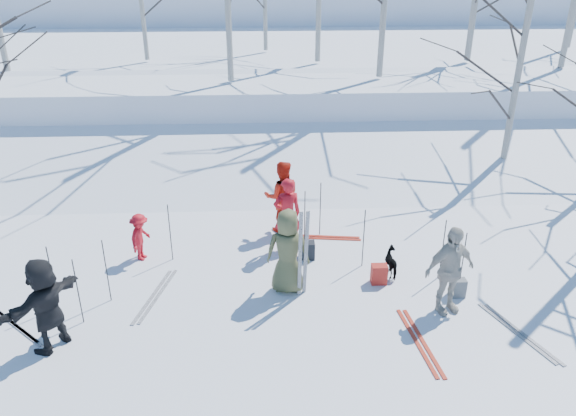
{
  "coord_description": "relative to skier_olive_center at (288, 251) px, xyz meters",
  "views": [
    {
      "loc": [
        -0.51,
        -9.14,
        6.37
      ],
      "look_at": [
        0.0,
        1.5,
        1.3
      ],
      "focal_mm": 35.0,
      "sensor_mm": 36.0,
      "label": 1
    }
  ],
  "objects": [
    {
      "name": "ground",
      "position": [
        0.06,
        -0.4,
        -0.88
      ],
      "size": [
        120.0,
        120.0,
        0.0
      ],
      "primitive_type": "plane",
      "color": "white",
      "rests_on": "ground"
    },
    {
      "name": "snow_ramp",
      "position": [
        0.06,
        6.6,
        -0.73
      ],
      "size": [
        70.0,
        9.49,
        4.12
      ],
      "primitive_type": "cube",
      "rotation": [
        0.3,
        0.0,
        0.0
      ],
      "color": "white",
      "rests_on": "ground"
    },
    {
      "name": "snow_plateau",
      "position": [
        0.06,
        16.6,
        0.12
      ],
      "size": [
        70.0,
        18.0,
        2.2
      ],
      "primitive_type": "cube",
      "color": "white",
      "rests_on": "ground"
    },
    {
      "name": "far_hill",
      "position": [
        0.06,
        37.6,
        1.12
      ],
      "size": [
        90.0,
        30.0,
        6.0
      ],
      "primitive_type": "cube",
      "color": "white",
      "rests_on": "ground"
    },
    {
      "name": "skier_olive_center",
      "position": [
        0.0,
        0.0,
        0.0
      ],
      "size": [
        0.93,
        0.67,
        1.76
      ],
      "primitive_type": "imported",
      "rotation": [
        0.0,
        0.0,
        3.01
      ],
      "color": "#4B4F2F",
      "rests_on": "ground"
    },
    {
      "name": "skier_red_north",
      "position": [
        0.07,
        1.68,
        -0.01
      ],
      "size": [
        0.71,
        0.54,
        1.73
      ],
      "primitive_type": "imported",
      "rotation": [
        0.0,
        0.0,
        3.36
      ],
      "color": "red",
      "rests_on": "ground"
    },
    {
      "name": "skier_redor_behind",
      "position": [
        -0.01,
        2.6,
        0.01
      ],
      "size": [
        0.89,
        0.71,
        1.77
      ],
      "primitive_type": "imported",
      "rotation": [
        0.0,
        0.0,
        3.18
      ],
      "color": "red",
      "rests_on": "ground"
    },
    {
      "name": "skier_red_seated",
      "position": [
        -3.16,
        1.37,
        -0.34
      ],
      "size": [
        0.58,
        0.78,
        1.09
      ],
      "primitive_type": "imported",
      "rotation": [
        0.0,
        0.0,
        1.3
      ],
      "color": "red",
      "rests_on": "ground"
    },
    {
      "name": "skier_cream_east",
      "position": [
        2.95,
        -0.85,
        0.01
      ],
      "size": [
        1.12,
        0.73,
        1.77
      ],
      "primitive_type": "imported",
      "rotation": [
        0.0,
        0.0,
        0.31
      ],
      "color": "beige",
      "rests_on": "ground"
    },
    {
      "name": "skier_grey_west",
      "position": [
        -4.14,
        -1.56,
        -0.02
      ],
      "size": [
        1.28,
        1.63,
        1.72
      ],
      "primitive_type": "imported",
      "rotation": [
        0.0,
        0.0,
        4.15
      ],
      "color": "black",
      "rests_on": "ground"
    },
    {
      "name": "dog",
      "position": [
        2.24,
        0.48,
        -0.6
      ],
      "size": [
        0.39,
        0.69,
        0.55
      ],
      "primitive_type": "imported",
      "rotation": [
        0.0,
        0.0,
        3.3
      ],
      "color": "black",
      "rests_on": "ground"
    },
    {
      "name": "upright_ski_left",
      "position": [
        0.22,
        -0.27,
        0.07
      ],
      "size": [
        0.09,
        0.16,
        1.9
      ],
      "primitive_type": "cube",
      "rotation": [
        0.07,
        0.0,
        0.13
      ],
      "color": "silver",
      "rests_on": "ground"
    },
    {
      "name": "upright_ski_right",
      "position": [
        0.34,
        -0.21,
        0.07
      ],
      "size": [
        0.11,
        0.23,
        1.89
      ],
      "primitive_type": "cube",
      "rotation": [
        0.1,
        0.0,
        0.21
      ],
      "color": "silver",
      "rests_on": "ground"
    },
    {
      "name": "ski_pair_a",
      "position": [
        2.24,
        -1.77,
        -0.87
      ],
      "size": [
        0.63,
        1.95,
        0.02
      ],
      "primitive_type": null,
      "rotation": [
        0.0,
        0.0,
        0.11
      ],
      "color": "#AF2B19",
      "rests_on": "ground"
    },
    {
      "name": "ski_pair_b",
      "position": [
        0.87,
        2.15,
        -0.87
      ],
      "size": [
        0.67,
        1.95,
        0.02
      ],
      "primitive_type": null,
      "rotation": [
        0.0,
        0.0,
        1.44
      ],
      "color": "#AF2B19",
      "rests_on": "ground"
    },
    {
      "name": "ski_pair_c",
      "position": [
        -5.12,
        -0.89,
        -0.87
      ],
      "size": [
        2.09,
        2.1,
        0.02
      ],
      "primitive_type": null,
      "rotation": [
        0.0,
        0.0,
        0.84
      ],
      "color": "silver",
      "rests_on": "ground"
    },
    {
      "name": "ski_pair_d",
      "position": [
        -2.64,
        -0.12,
        -0.87
      ],
      "size": [
        1.05,
        1.99,
        0.02
      ],
      "primitive_type": null,
      "rotation": [
        0.0,
        0.0,
        -0.23
      ],
      "color": "silver",
      "rests_on": "ground"
    },
    {
      "name": "ski_pair_e",
      "position": [
        4.09,
        -1.61,
        -0.87
      ],
      "size": [
        1.47,
        2.03,
        0.02
      ],
      "primitive_type": null,
      "rotation": [
        0.0,
        0.0,
        0.37
      ],
      "color": "silver",
      "rests_on": "ground"
    },
    {
      "name": "ski_pole_a",
      "position": [
        0.47,
        1.86,
        -0.21
      ],
      "size": [
        0.02,
        0.02,
        1.34
      ],
      "primitive_type": "cylinder",
      "color": "black",
      "rests_on": "ground"
    },
    {
      "name": "ski_pole_b",
      "position": [
        0.88,
        2.32,
        -0.21
      ],
      "size": [
        0.02,
        0.02,
        1.34
      ],
      "primitive_type": "cylinder",
      "color": "black",
      "rests_on": "ground"
    },
    {
      "name": "ski_pole_c",
      "position": [
        -4.44,
        -0.41,
        -0.21
      ],
      "size": [
        0.02,
        0.02,
        1.34
      ],
      "primitive_type": "cylinder",
      "color": "black",
      "rests_on": "ground"
    },
    {
      "name": "ski_pole_d",
      "position": [
        -3.49,
        -0.22,
        -0.21
      ],
      "size": [
        0.02,
        0.02,
        1.34
      ],
      "primitive_type": "cylinder",
      "color": "black",
      "rests_on": "ground"
    },
    {
      "name": "ski_pole_e",
      "position": [
        -3.83,
        -0.9,
        -0.21
      ],
      "size": [
        0.02,
        0.02,
        1.34
      ],
      "primitive_type": "cylinder",
      "color": "black",
      "rests_on": "ground"
    },
    {
      "name": "ski_pole_f",
      "position": [
        3.19,
        0.3,
        -0.21
      ],
      "size": [
        0.02,
        0.02,
        1.34
      ],
      "primitive_type": "cylinder",
      "color": "black",
      "rests_on": "ground"
    },
    {
      "name": "ski_pole_g",
      "position": [
        3.42,
        -0.26,
        -0.21
      ],
      "size": [
        0.02,
        0.02,
        1.34
      ],
      "primitive_type": "cylinder",
      "color": "black",
      "rests_on": "ground"
    },
    {
      "name": "ski_pole_h",
      "position": [
        -2.49,
        1.3,
        -0.21
      ],
      "size": [
        0.02,
        0.02,
        1.34
      ],
      "primitive_type": "cylinder",
      "color": "black",
      "rests_on": "ground"
    },
    {
      "name": "ski_pole_i",
      "position": [
        1.65,
        0.84,
        -0.21
      ],
      "size": [
        0.02,
        0.02,
        1.34
      ],
      "primitive_type": "cylinder",
      "color": "black",
      "rests_on": "ground"
    },
    {
      "name": "backpack_red",
      "position": [
        1.88,
        0.14,
        -0.67
      ],
      "size": [
        0.32,
        0.22,
        0.42
      ],
      "primitive_type": "cube",
      "color": "#A9221A",
      "rests_on": "ground"
    },
    {
      "name": "backpack_grey",
      "position": [
        3.34,
        -0.4,
        -0.69
      ],
      "size": [
        0.3,
        0.2,
        0.38
      ],
      "primitive_type": "cube",
      "color": "#5C6064",
      "rests_on": "ground"
    },
    {
      "name": "backpack_dark",
      "position": [
        0.48,
        1.21,
        -0.68
      ],
      "size": [
        0.34,
        0.24,
        0.4
      ],
      "primitive_type": "cube",
      "color": "black",
      "rests_on": "ground"
    },
    {
      "name": "birch_edge_e",
      "position": [
        6.65,
        5.7,
        1.65
      ],
      "size": [
        4.13,
        4.13,
        5.05
      ],
      "primitive_type": null,
      "color": "silver",
      "rests_on": "ground"
    }
  ]
}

